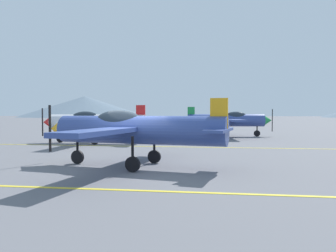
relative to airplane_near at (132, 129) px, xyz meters
The scene contains 7 objects.
ground_plane 1.55m from the airplane_near, 91.74° to the right, with size 400.00×400.00×0.00m, color slate.
apron_line_near 4.11m from the airplane_near, 90.23° to the right, with size 80.00×0.16×0.01m, color yellow.
apron_line_far 7.79m from the airplane_near, 90.12° to the left, with size 80.00×0.16×0.01m, color yellow.
airplane_near is the anchor object (origin of this frame).
airplane_mid 10.84m from the airplane_near, 118.45° to the left, with size 7.48×8.63×2.59m.
airplane_far 17.80m from the airplane_near, 75.98° to the left, with size 7.57×8.68×2.59m.
hill_left 161.15m from the airplane_near, 112.80° to the left, with size 64.65×64.65×10.44m, color slate.
Camera 1 is at (3.18, -11.95, 2.07)m, focal length 35.74 mm.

